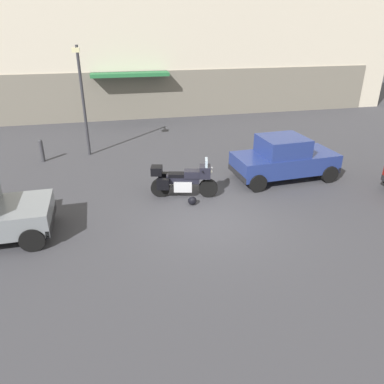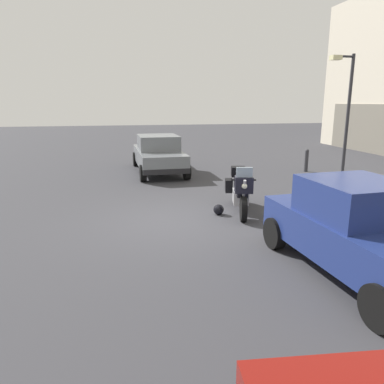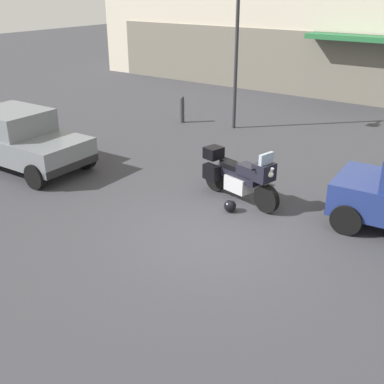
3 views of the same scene
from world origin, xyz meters
The scene contains 7 objects.
ground_plane centered at (0.00, 0.00, 0.00)m, with size 80.00×80.00×0.00m, color #38383D.
motorcycle centered at (-0.50, 1.76, 0.62)m, with size 2.23×1.03×1.36m.
helmet centered at (-0.33, 1.10, 0.14)m, with size 0.28×0.28×0.28m, color black.
car_hatchback_near centered at (3.47, 2.47, 0.81)m, with size 3.95×2.01×1.64m.
car_sedan_far centered at (-6.78, 0.26, 0.78)m, with size 4.61×1.99×1.56m.
streetlamp_curbside centered at (-3.72, 6.81, 2.81)m, with size 0.28×0.94×4.59m.
bollard_curbside centered at (-5.62, 6.48, 0.51)m, with size 0.16×0.16×0.97m.
Camera 2 is at (8.71, -1.49, 2.92)m, focal length 34.45 mm.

